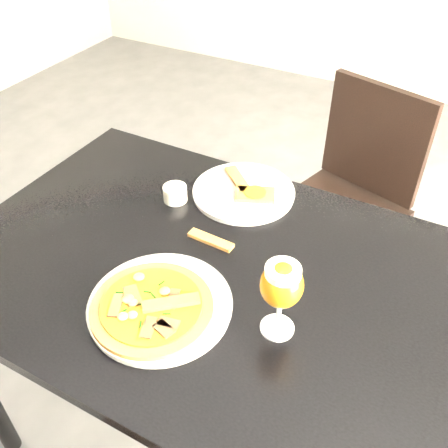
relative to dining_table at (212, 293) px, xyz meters
The scene contains 9 objects.
dining_table is the anchor object (origin of this frame).
chair_far 0.81m from the dining_table, 81.22° to the left, with size 0.50×0.50×0.86m.
plate_main 0.19m from the dining_table, 101.54° to the right, with size 0.29×0.29×0.02m, color silver.
pizza 0.21m from the dining_table, 101.51° to the right, with size 0.25×0.25×0.03m.
plate_second 0.30m from the dining_table, 101.38° to the left, with size 0.27×0.27×0.01m, color silver.
crust_scraps 0.31m from the dining_table, 98.41° to the left, with size 0.19×0.14×0.01m.
loose_crust 0.13m from the dining_table, 119.53° to the left, with size 0.12×0.03×0.01m, color olive.
sauce_cup 0.29m from the dining_table, 139.62° to the left, with size 0.06×0.06×0.04m.
beer_glass 0.31m from the dining_table, 24.47° to the right, with size 0.08×0.08×0.17m.
Camera 1 is at (0.48, -0.48, 1.54)m, focal length 40.00 mm.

